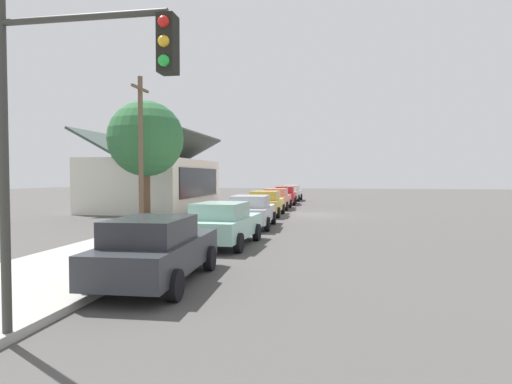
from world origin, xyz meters
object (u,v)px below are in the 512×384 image
at_px(shade_tree, 146,139).
at_px(utility_pole_wooden, 141,148).
at_px(car_coral, 277,199).
at_px(car_ivory, 291,193).
at_px(car_cherry, 285,195).
at_px(car_charcoal, 157,249).
at_px(car_silver, 251,211).
at_px(car_mustard, 266,203).
at_px(fire_hydrant_red, 250,206).
at_px(car_seafoam, 223,223).
at_px(traffic_light_main, 67,110).

relative_size(shade_tree, utility_pole_wooden, 0.90).
bearing_deg(car_coral, shade_tree, 148.04).
bearing_deg(car_ivory, car_cherry, -178.49).
xyz_separation_m(car_ivory, shade_tree, (-21.32, 6.20, 3.79)).
height_order(car_charcoal, car_ivory, same).
xyz_separation_m(car_silver, utility_pole_wooden, (-0.40, 5.57, 3.11)).
distance_m(car_mustard, fire_hydrant_red, 2.15).
xyz_separation_m(car_charcoal, fire_hydrant_red, (19.21, 1.41, -0.32)).
distance_m(car_seafoam, shade_tree, 10.76).
bearing_deg(car_cherry, shade_tree, 155.75).
bearing_deg(car_silver, car_seafoam, 178.10).
xyz_separation_m(car_coral, traffic_light_main, (-27.02, -0.35, 2.68)).
bearing_deg(car_cherry, utility_pole_wooden, 160.98).
relative_size(car_seafoam, car_coral, 0.99).
bearing_deg(car_cherry, car_charcoal, 177.58).
distance_m(car_silver, traffic_light_main, 15.34).
distance_m(shade_tree, fire_hydrant_red, 8.61).
bearing_deg(car_coral, car_ivory, -0.03).
bearing_deg(car_cherry, car_coral, 176.99).
bearing_deg(car_cherry, car_silver, 178.16).
height_order(car_mustard, utility_pole_wooden, utility_pole_wooden).
bearing_deg(car_cherry, car_ivory, -2.41).
bearing_deg(car_coral, car_silver, -178.59).
bearing_deg(fire_hydrant_red, car_mustard, -140.49).
bearing_deg(traffic_light_main, fire_hydrant_red, 4.12).
bearing_deg(traffic_light_main, car_mustard, 0.83).
bearing_deg(fire_hydrant_red, utility_pole_wooden, 154.32).
distance_m(car_coral, car_ivory, 11.51).
bearing_deg(car_cherry, car_seafoam, 178.02).
distance_m(car_charcoal, car_mustard, 17.57).
xyz_separation_m(car_silver, car_mustard, (6.28, 0.22, -0.00)).
xyz_separation_m(car_coral, utility_pole_wooden, (-12.32, 5.31, 3.11)).
distance_m(traffic_light_main, utility_pole_wooden, 15.76).
xyz_separation_m(traffic_light_main, fire_hydrant_red, (23.02, 1.66, -2.99)).
bearing_deg(car_charcoal, car_ivory, -1.82).
relative_size(car_silver, fire_hydrant_red, 6.75).
height_order(car_ivory, traffic_light_main, traffic_light_main).
relative_size(utility_pole_wooden, fire_hydrant_red, 10.56).
bearing_deg(utility_pole_wooden, car_seafoam, -133.21).
relative_size(car_mustard, traffic_light_main, 0.92).
relative_size(car_mustard, fire_hydrant_red, 6.76).
height_order(car_silver, traffic_light_main, traffic_light_main).
distance_m(traffic_light_main, fire_hydrant_red, 23.27).
bearing_deg(utility_pole_wooden, car_coral, -23.31).
relative_size(car_seafoam, car_silver, 0.95).
bearing_deg(car_coral, fire_hydrant_red, 162.05).
height_order(car_charcoal, shade_tree, shade_tree).
xyz_separation_m(car_ivory, utility_pole_wooden, (-23.83, 5.35, 3.11)).
distance_m(car_coral, traffic_light_main, 27.16).
bearing_deg(car_ivory, shade_tree, 165.19).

